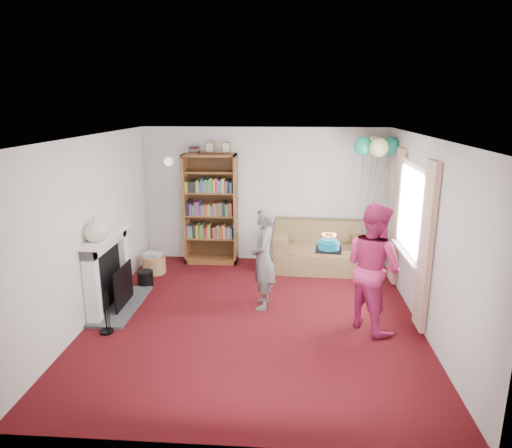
# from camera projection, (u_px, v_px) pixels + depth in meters

# --- Properties ---
(ground) EXTENTS (5.00, 5.00, 0.00)m
(ground) POSITION_uv_depth(u_px,v_px,m) (254.00, 317.00, 6.42)
(ground) COLOR black
(ground) RESTS_ON ground
(wall_back) EXTENTS (4.50, 0.02, 2.50)m
(wall_back) POSITION_uv_depth(u_px,v_px,m) (264.00, 195.00, 8.52)
(wall_back) COLOR silver
(wall_back) RESTS_ON ground
(wall_left) EXTENTS (0.02, 5.00, 2.50)m
(wall_left) POSITION_uv_depth(u_px,v_px,m) (90.00, 229.00, 6.25)
(wall_left) COLOR silver
(wall_left) RESTS_ON ground
(wall_right) EXTENTS (0.02, 5.00, 2.50)m
(wall_right) POSITION_uv_depth(u_px,v_px,m) (427.00, 235.00, 5.94)
(wall_right) COLOR silver
(wall_right) RESTS_ON ground
(ceiling) EXTENTS (4.50, 5.00, 0.01)m
(ceiling) POSITION_uv_depth(u_px,v_px,m) (254.00, 137.00, 5.77)
(ceiling) COLOR white
(ceiling) RESTS_ON wall_back
(fireplace) EXTENTS (0.55, 1.80, 1.12)m
(fireplace) POSITION_uv_depth(u_px,v_px,m) (112.00, 274.00, 6.62)
(fireplace) COLOR #3F3F42
(fireplace) RESTS_ON ground
(window_bay) EXTENTS (0.14, 2.02, 2.20)m
(window_bay) POSITION_uv_depth(u_px,v_px,m) (410.00, 227.00, 6.54)
(window_bay) COLOR white
(window_bay) RESTS_ON ground
(wall_sconce) EXTENTS (0.16, 0.23, 0.16)m
(wall_sconce) POSITION_uv_depth(u_px,v_px,m) (168.00, 162.00, 8.33)
(wall_sconce) COLOR gold
(wall_sconce) RESTS_ON ground
(bookcase) EXTENTS (0.96, 0.42, 2.25)m
(bookcase) POSITION_uv_depth(u_px,v_px,m) (211.00, 210.00, 8.45)
(bookcase) COLOR #472B14
(bookcase) RESTS_ON ground
(sofa) EXTENTS (1.61, 0.85, 0.85)m
(sofa) POSITION_uv_depth(u_px,v_px,m) (319.00, 251.00, 8.26)
(sofa) COLOR brown
(sofa) RESTS_ON ground
(wicker_basket) EXTENTS (0.41, 0.41, 0.37)m
(wicker_basket) POSITION_uv_depth(u_px,v_px,m) (154.00, 264.00, 8.06)
(wicker_basket) COLOR olive
(wicker_basket) RESTS_ON ground
(person_striped) EXTENTS (0.38, 0.56, 1.50)m
(person_striped) POSITION_uv_depth(u_px,v_px,m) (263.00, 258.00, 6.57)
(person_striped) COLOR black
(person_striped) RESTS_ON ground
(person_magenta) EXTENTS (1.00, 1.05, 1.71)m
(person_magenta) POSITION_uv_depth(u_px,v_px,m) (373.00, 267.00, 5.94)
(person_magenta) COLOR #B7245D
(person_magenta) RESTS_ON ground
(birthday_cake) EXTENTS (0.34, 0.34, 0.22)m
(birthday_cake) POSITION_uv_depth(u_px,v_px,m) (329.00, 245.00, 6.04)
(birthday_cake) COLOR black
(birthday_cake) RESTS_ON ground
(balloons) EXTENTS (0.75, 0.75, 1.73)m
(balloons) POSITION_uv_depth(u_px,v_px,m) (376.00, 146.00, 7.59)
(balloons) COLOR #3F3F3F
(balloons) RESTS_ON ground
(mantel_vase) EXTENTS (0.41, 0.41, 0.33)m
(mantel_vase) POSITION_uv_depth(u_px,v_px,m) (95.00, 229.00, 6.09)
(mantel_vase) COLOR beige
(mantel_vase) RESTS_ON fireplace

